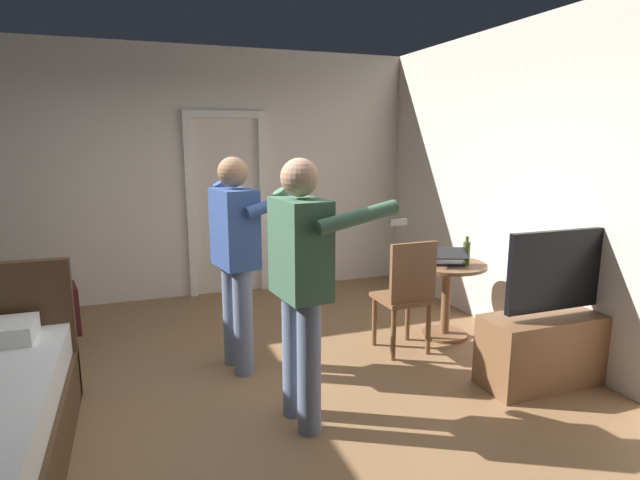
# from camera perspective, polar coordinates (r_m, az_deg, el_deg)

# --- Properties ---
(ground_plane) EXTENTS (5.96, 5.96, 0.00)m
(ground_plane) POSITION_cam_1_polar(r_m,az_deg,el_deg) (3.84, -10.25, -17.26)
(ground_plane) COLOR olive
(wall_back) EXTENTS (5.66, 0.12, 2.83)m
(wall_back) POSITION_cam_1_polar(r_m,az_deg,el_deg) (6.08, -15.10, 7.01)
(wall_back) COLOR silver
(wall_back) RESTS_ON ground_plane
(wall_right) EXTENTS (0.12, 5.53, 2.83)m
(wall_right) POSITION_cam_1_polar(r_m,az_deg,el_deg) (4.71, 24.63, 5.25)
(wall_right) COLOR silver
(wall_right) RESTS_ON ground_plane
(doorway_frame) EXTENTS (0.93, 0.08, 2.13)m
(doorway_frame) POSITION_cam_1_polar(r_m,az_deg,el_deg) (6.08, -10.35, 5.39)
(doorway_frame) COLOR white
(doorway_frame) RESTS_ON ground_plane
(tv_flatscreen) EXTENTS (1.21, 0.40, 1.18)m
(tv_flatscreen) POSITION_cam_1_polar(r_m,az_deg,el_deg) (4.32, 24.90, -9.90)
(tv_flatscreen) COLOR brown
(tv_flatscreen) RESTS_ON ground_plane
(side_table) EXTENTS (0.70, 0.70, 0.70)m
(side_table) POSITION_cam_1_polar(r_m,az_deg,el_deg) (4.89, 13.88, -5.07)
(side_table) COLOR brown
(side_table) RESTS_ON ground_plane
(laptop) EXTENTS (0.42, 0.42, 0.16)m
(laptop) POSITION_cam_1_polar(r_m,az_deg,el_deg) (4.76, 13.84, -2.07)
(laptop) COLOR black
(laptop) RESTS_ON side_table
(bottle_on_table) EXTENTS (0.06, 0.06, 0.26)m
(bottle_on_table) POSITION_cam_1_polar(r_m,az_deg,el_deg) (4.82, 15.98, -1.33)
(bottle_on_table) COLOR #3F541E
(bottle_on_table) RESTS_ON side_table
(wooden_chair) EXTENTS (0.43, 0.43, 0.99)m
(wooden_chair) POSITION_cam_1_polar(r_m,az_deg,el_deg) (4.41, 9.60, -5.74)
(wooden_chair) COLOR brown
(wooden_chair) RESTS_ON ground_plane
(person_blue_shirt) EXTENTS (0.77, 0.59, 1.71)m
(person_blue_shirt) POSITION_cam_1_polar(r_m,az_deg,el_deg) (3.17, -1.98, -3.93)
(person_blue_shirt) COLOR slate
(person_blue_shirt) RESTS_ON ground_plane
(person_striped_shirt) EXTENTS (0.73, 0.59, 1.69)m
(person_striped_shirt) POSITION_cam_1_polar(r_m,az_deg,el_deg) (4.01, -9.26, -1.11)
(person_striped_shirt) COLOR slate
(person_striped_shirt) RESTS_ON ground_plane
(suitcase_dark) EXTENTS (0.69, 0.49, 0.45)m
(suitcase_dark) POSITION_cam_1_polar(r_m,az_deg,el_deg) (5.47, -28.61, -7.14)
(suitcase_dark) COLOR #4C1919
(suitcase_dark) RESTS_ON ground_plane
(suitcase_small) EXTENTS (0.61, 0.46, 0.44)m
(suitcase_small) POSITION_cam_1_polar(r_m,az_deg,el_deg) (5.08, -29.71, -8.69)
(suitcase_small) COLOR #1E2D38
(suitcase_small) RESTS_ON ground_plane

